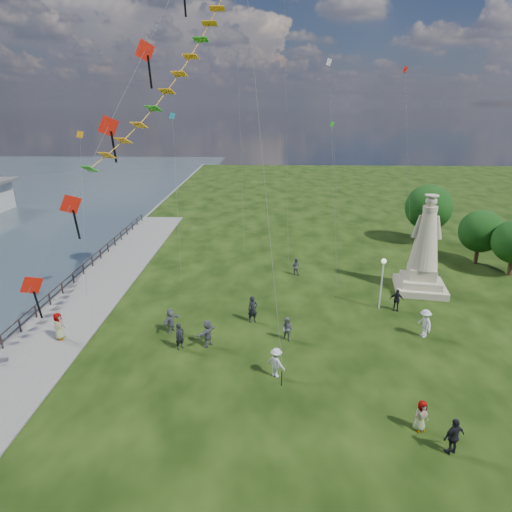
{
  "coord_description": "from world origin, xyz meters",
  "views": [
    {
      "loc": [
        -0.28,
        -16.05,
        14.06
      ],
      "look_at": [
        -1.0,
        8.0,
        5.5
      ],
      "focal_mm": 30.0,
      "sensor_mm": 36.0,
      "label": 1
    }
  ],
  "objects_px": {
    "person_9": "(396,300)",
    "person_7": "(296,266)",
    "person_5": "(171,321)",
    "statue": "(424,256)",
    "person_3": "(454,436)",
    "person_11": "(208,333)",
    "person_8": "(425,323)",
    "lamppost": "(383,273)",
    "person_0": "(180,336)",
    "person_1": "(287,329)",
    "person_6": "(253,309)",
    "person_4": "(421,416)",
    "person_10": "(59,327)",
    "person_2": "(276,363)"
  },
  "relations": [
    {
      "from": "person_2",
      "to": "person_11",
      "type": "distance_m",
      "value": 5.13
    },
    {
      "from": "person_7",
      "to": "person_11",
      "type": "relative_size",
      "value": 0.9
    },
    {
      "from": "statue",
      "to": "person_4",
      "type": "distance_m",
      "value": 16.74
    },
    {
      "from": "statue",
      "to": "person_1",
      "type": "distance_m",
      "value": 13.76
    },
    {
      "from": "person_6",
      "to": "person_11",
      "type": "bearing_deg",
      "value": -148.34
    },
    {
      "from": "person_9",
      "to": "person_10",
      "type": "distance_m",
      "value": 22.8
    },
    {
      "from": "person_9",
      "to": "person_2",
      "type": "bearing_deg",
      "value": -122.62
    },
    {
      "from": "person_0",
      "to": "person_8",
      "type": "distance_m",
      "value": 15.38
    },
    {
      "from": "person_0",
      "to": "person_6",
      "type": "relative_size",
      "value": 0.91
    },
    {
      "from": "person_6",
      "to": "person_10",
      "type": "height_order",
      "value": "person_6"
    },
    {
      "from": "person_3",
      "to": "person_8",
      "type": "bearing_deg",
      "value": -123.27
    },
    {
      "from": "statue",
      "to": "person_3",
      "type": "height_order",
      "value": "statue"
    },
    {
      "from": "lamppost",
      "to": "person_11",
      "type": "bearing_deg",
      "value": -155.29
    },
    {
      "from": "person_3",
      "to": "person_9",
      "type": "bearing_deg",
      "value": -116.97
    },
    {
      "from": "person_1",
      "to": "person_4",
      "type": "height_order",
      "value": "person_1"
    },
    {
      "from": "person_7",
      "to": "person_3",
      "type": "bearing_deg",
      "value": 122.3
    },
    {
      "from": "person_3",
      "to": "person_11",
      "type": "relative_size",
      "value": 1.01
    },
    {
      "from": "statue",
      "to": "person_11",
      "type": "relative_size",
      "value": 4.45
    },
    {
      "from": "statue",
      "to": "person_6",
      "type": "xyz_separation_m",
      "value": [
        -13.15,
        -5.71,
        -1.97
      ]
    },
    {
      "from": "lamppost",
      "to": "person_6",
      "type": "relative_size",
      "value": 2.05
    },
    {
      "from": "person_3",
      "to": "person_5",
      "type": "distance_m",
      "value": 17.27
    },
    {
      "from": "person_1",
      "to": "person_9",
      "type": "distance_m",
      "value": 9.15
    },
    {
      "from": "person_5",
      "to": "person_7",
      "type": "distance_m",
      "value": 13.42
    },
    {
      "from": "person_9",
      "to": "person_0",
      "type": "bearing_deg",
      "value": -144.8
    },
    {
      "from": "person_2",
      "to": "person_6",
      "type": "height_order",
      "value": "person_6"
    },
    {
      "from": "person_1",
      "to": "person_9",
      "type": "xyz_separation_m",
      "value": [
        8.0,
        4.44,
        0.03
      ]
    },
    {
      "from": "statue",
      "to": "person_3",
      "type": "xyz_separation_m",
      "value": [
        -4.25,
        -17.14,
        -2.04
      ]
    },
    {
      "from": "person_1",
      "to": "person_8",
      "type": "height_order",
      "value": "person_8"
    },
    {
      "from": "person_9",
      "to": "person_7",
      "type": "bearing_deg",
      "value": 149.91
    },
    {
      "from": "lamppost",
      "to": "person_11",
      "type": "relative_size",
      "value": 2.23
    },
    {
      "from": "lamppost",
      "to": "person_4",
      "type": "xyz_separation_m",
      "value": [
        -1.12,
        -12.32,
        -2.02
      ]
    },
    {
      "from": "person_5",
      "to": "person_11",
      "type": "bearing_deg",
      "value": -90.54
    },
    {
      "from": "person_9",
      "to": "statue",
      "type": "bearing_deg",
      "value": 65.85
    },
    {
      "from": "person_0",
      "to": "person_9",
      "type": "height_order",
      "value": "person_0"
    },
    {
      "from": "person_11",
      "to": "person_3",
      "type": "bearing_deg",
      "value": 88.41
    },
    {
      "from": "lamppost",
      "to": "person_8",
      "type": "height_order",
      "value": "lamppost"
    },
    {
      "from": "lamppost",
      "to": "person_0",
      "type": "bearing_deg",
      "value": -156.56
    },
    {
      "from": "person_7",
      "to": "person_5",
      "type": "bearing_deg",
      "value": 66.81
    },
    {
      "from": "person_8",
      "to": "person_3",
      "type": "bearing_deg",
      "value": -28.13
    },
    {
      "from": "person_0",
      "to": "lamppost",
      "type": "bearing_deg",
      "value": -22.6
    },
    {
      "from": "person_3",
      "to": "person_7",
      "type": "xyz_separation_m",
      "value": [
        -5.49,
        20.13,
        -0.1
      ]
    },
    {
      "from": "person_4",
      "to": "lamppost",
      "type": "bearing_deg",
      "value": 67.02
    },
    {
      "from": "person_0",
      "to": "person_7",
      "type": "distance_m",
      "value": 14.46
    },
    {
      "from": "person_0",
      "to": "person_1",
      "type": "bearing_deg",
      "value": -36.06
    },
    {
      "from": "person_1",
      "to": "person_11",
      "type": "xyz_separation_m",
      "value": [
        -4.89,
        -0.75,
        0.07
      ]
    },
    {
      "from": "statue",
      "to": "person_6",
      "type": "relative_size",
      "value": 4.09
    },
    {
      "from": "person_8",
      "to": "person_9",
      "type": "distance_m",
      "value": 3.77
    },
    {
      "from": "statue",
      "to": "person_5",
      "type": "distance_m",
      "value": 19.9
    },
    {
      "from": "person_4",
      "to": "person_8",
      "type": "relative_size",
      "value": 0.82
    },
    {
      "from": "person_10",
      "to": "lamppost",
      "type": "bearing_deg",
      "value": -71.49
    }
  ]
}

